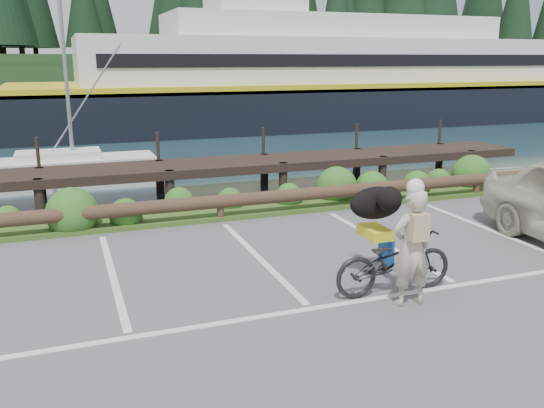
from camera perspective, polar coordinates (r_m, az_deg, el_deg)
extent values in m
plane|color=#505052|center=(8.89, 2.83, -9.34)|extent=(72.00, 72.00, 0.00)
plane|color=#19313C|center=(55.78, -17.01, 8.76)|extent=(160.00, 160.00, 0.00)
cube|color=#3D5B21|center=(13.64, -5.87, -0.71)|extent=(34.00, 1.60, 0.10)
imported|color=black|center=(9.10, 11.99, -5.58)|extent=(1.97, 0.72, 1.03)
imported|color=#BBB29E|center=(8.62, 13.67, -4.24)|extent=(0.65, 0.43, 1.76)
ellipsoid|color=black|center=(9.40, 10.28, 0.11)|extent=(0.47, 0.93, 0.53)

